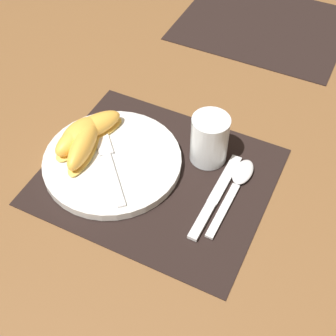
# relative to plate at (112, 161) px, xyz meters

# --- Properties ---
(ground_plane) EXTENTS (3.00, 3.00, 0.00)m
(ground_plane) POSITION_rel_plate_xyz_m (0.09, 0.01, -0.01)
(ground_plane) COLOR brown
(placemat) EXTENTS (0.40, 0.34, 0.00)m
(placemat) POSITION_rel_plate_xyz_m (0.09, 0.01, -0.01)
(placemat) COLOR black
(placemat) RESTS_ON ground_plane
(placemat_far) EXTENTS (0.40, 0.34, 0.00)m
(placemat_far) POSITION_rel_plate_xyz_m (0.10, 0.57, -0.01)
(placemat_far) COLOR black
(placemat_far) RESTS_ON ground_plane
(plate) EXTENTS (0.25, 0.25, 0.02)m
(plate) POSITION_rel_plate_xyz_m (0.00, 0.00, 0.00)
(plate) COLOR white
(plate) RESTS_ON placemat
(juice_glass) EXTENTS (0.07, 0.07, 0.10)m
(juice_glass) POSITION_rel_plate_xyz_m (0.15, 0.09, 0.03)
(juice_glass) COLOR silver
(juice_glass) RESTS_ON placemat
(knife) EXTENTS (0.02, 0.20, 0.01)m
(knife) POSITION_rel_plate_xyz_m (0.20, 0.01, -0.01)
(knife) COLOR silver
(knife) RESTS_ON placemat
(spoon) EXTENTS (0.03, 0.18, 0.01)m
(spoon) POSITION_rel_plate_xyz_m (0.22, 0.06, -0.00)
(spoon) COLOR silver
(spoon) RESTS_ON placemat
(fork) EXTENTS (0.15, 0.16, 0.00)m
(fork) POSITION_rel_plate_xyz_m (-0.01, -0.00, 0.01)
(fork) COLOR silver
(fork) RESTS_ON plate
(citrus_wedge_0) EXTENTS (0.10, 0.13, 0.04)m
(citrus_wedge_0) POSITION_rel_plate_xyz_m (-0.06, 0.04, 0.02)
(citrus_wedge_0) COLOR #F7C656
(citrus_wedge_0) RESTS_ON plate
(citrus_wedge_1) EXTENTS (0.07, 0.10, 0.04)m
(citrus_wedge_1) POSITION_rel_plate_xyz_m (-0.07, 0.01, 0.03)
(citrus_wedge_1) COLOR #F7C656
(citrus_wedge_1) RESTS_ON plate
(citrus_wedge_2) EXTENTS (0.06, 0.11, 0.04)m
(citrus_wedge_2) POSITION_rel_plate_xyz_m (-0.07, 0.00, 0.03)
(citrus_wedge_2) COLOR #F7C656
(citrus_wedge_2) RESTS_ON plate
(citrus_wedge_3) EXTENTS (0.06, 0.13, 0.04)m
(citrus_wedge_3) POSITION_rel_plate_xyz_m (-0.05, -0.01, 0.03)
(citrus_wedge_3) COLOR #F7C656
(citrus_wedge_3) RESTS_ON plate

